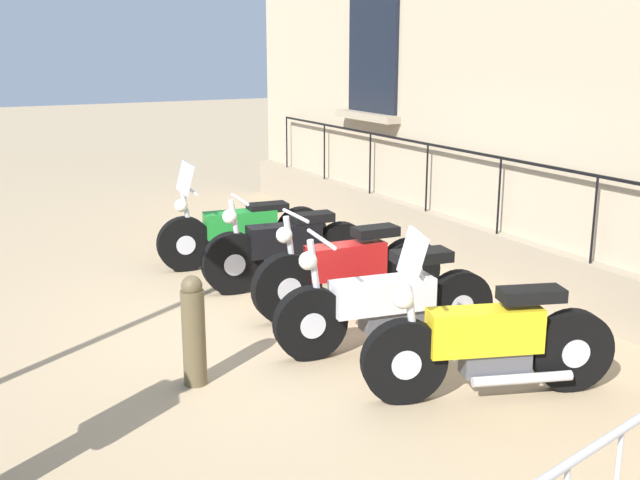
# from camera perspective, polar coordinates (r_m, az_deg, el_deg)

# --- Properties ---
(ground_plane) EXTENTS (60.00, 60.00, 0.00)m
(ground_plane) POSITION_cam_1_polar(r_m,az_deg,el_deg) (7.73, -1.00, -5.89)
(ground_plane) COLOR tan
(building_facade) EXTENTS (0.82, 12.98, 6.40)m
(building_facade) POSITION_cam_1_polar(r_m,az_deg,el_deg) (8.90, 16.00, 16.63)
(building_facade) COLOR tan
(building_facade) RESTS_ON ground_plane
(motorcycle_green) EXTENTS (2.17, 0.64, 1.32)m
(motorcycle_green) POSITION_cam_1_polar(r_m,az_deg,el_deg) (9.55, -5.78, 0.68)
(motorcycle_green) COLOR black
(motorcycle_green) RESTS_ON ground_plane
(motorcycle_black) EXTENTS (2.00, 0.59, 1.07)m
(motorcycle_black) POSITION_cam_1_polar(r_m,az_deg,el_deg) (8.63, -2.40, -0.79)
(motorcycle_black) COLOR black
(motorcycle_black) RESTS_ON ground_plane
(motorcycle_red) EXTENTS (2.10, 0.58, 1.09)m
(motorcycle_red) POSITION_cam_1_polar(r_m,az_deg,el_deg) (7.78, 2.17, -2.39)
(motorcycle_red) COLOR black
(motorcycle_red) RESTS_ON ground_plane
(motorcycle_white) EXTENTS (2.10, 0.72, 1.09)m
(motorcycle_white) POSITION_cam_1_polar(r_m,az_deg,el_deg) (6.90, 4.97, -4.80)
(motorcycle_white) COLOR black
(motorcycle_white) RESTS_ON ground_plane
(motorcycle_yellow) EXTENTS (1.96, 0.84, 1.34)m
(motorcycle_yellow) POSITION_cam_1_polar(r_m,az_deg,el_deg) (6.10, 12.33, -7.54)
(motorcycle_yellow) COLOR black
(motorcycle_yellow) RESTS_ON ground_plane
(bollard) EXTENTS (0.19, 0.19, 0.91)m
(bollard) POSITION_cam_1_polar(r_m,az_deg,el_deg) (6.24, -9.37, -6.63)
(bollard) COLOR brown
(bollard) RESTS_ON ground_plane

